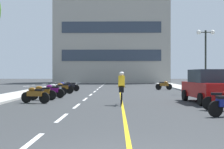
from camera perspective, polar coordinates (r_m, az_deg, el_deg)
name	(u,v)px	position (r m, az deg, el deg)	size (l,w,h in m)	color
ground_plane	(117,92)	(25.96, 0.99, -3.36)	(140.00, 140.00, 0.00)	#2D3033
curb_left	(42,90)	(29.83, -12.99, -2.79)	(2.40, 72.00, 0.12)	#A8A8A3
curb_right	(193,90)	(29.84, 14.97, -2.79)	(2.40, 72.00, 0.12)	#A8A8A3
lane_dash_0	(30,143)	(7.37, -15.08, -12.27)	(0.14, 2.20, 0.01)	silver
lane_dash_1	(62,118)	(11.21, -9.36, -7.98)	(0.14, 2.20, 0.01)	silver
lane_dash_2	(77,106)	(15.13, -6.63, -5.86)	(0.14, 2.20, 0.01)	silver
lane_dash_3	(85,99)	(19.08, -5.03, -4.62)	(0.14, 2.20, 0.01)	silver
lane_dash_4	(91,95)	(23.05, -3.99, -3.80)	(0.14, 2.20, 0.01)	silver
lane_dash_5	(95,92)	(27.03, -3.26, -3.22)	(0.14, 2.20, 0.01)	silver
lane_dash_6	(98,89)	(31.02, -2.71, -2.78)	(0.14, 2.20, 0.01)	silver
lane_dash_7	(100,88)	(35.01, -2.29, -2.45)	(0.14, 2.20, 0.01)	silver
lane_dash_8	(102,86)	(39.00, -1.95, -2.19)	(0.14, 2.20, 0.01)	silver
lane_dash_9	(103,85)	(42.99, -1.68, -1.97)	(0.14, 2.20, 0.01)	silver
lane_dash_10	(104,84)	(46.98, -1.46, -1.79)	(0.14, 2.20, 0.01)	silver
lane_dash_11	(105,83)	(50.98, -1.27, -1.64)	(0.14, 2.20, 0.01)	silver
centre_line_yellow	(120,90)	(28.96, 1.49, -2.99)	(0.12, 66.00, 0.01)	gold
office_building	(112,39)	(54.37, -0.04, 6.59)	(19.43, 8.33, 15.38)	#9E998E
street_lamp_mid	(206,46)	(25.41, 17.12, 5.04)	(1.46, 0.36, 4.95)	black
parked_car_near	(208,86)	(17.35, 17.48, -2.08)	(2.15, 4.31, 1.82)	black
motorcycle_3	(223,100)	(13.90, 20.03, -4.46)	(1.67, 0.68, 0.92)	black
motorcycle_4	(35,94)	(16.90, -14.21, -3.64)	(1.66, 0.74, 0.92)	black
motorcycle_5	(42,92)	(18.73, -12.96, -3.27)	(1.70, 0.60, 0.92)	black
motorcycle_6	(52,91)	(20.34, -11.18, -3.00)	(1.69, 0.63, 0.92)	black
motorcycle_7	(55,89)	(22.45, -10.62, -2.70)	(1.68, 0.64, 0.92)	black
motorcycle_8	(62,88)	(24.31, -9.26, -2.49)	(1.70, 0.60, 0.92)	black
motorcycle_9	(64,87)	(26.35, -8.97, -2.28)	(1.70, 0.60, 0.92)	black
motorcycle_10	(70,86)	(27.95, -7.80, -2.14)	(1.68, 0.67, 0.92)	black
motorcycle_11	(164,85)	(30.41, 9.71, -1.96)	(1.69, 0.63, 0.92)	black
cyclist_rider	(122,87)	(15.49, 1.80, -2.44)	(0.42, 1.77, 1.71)	black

